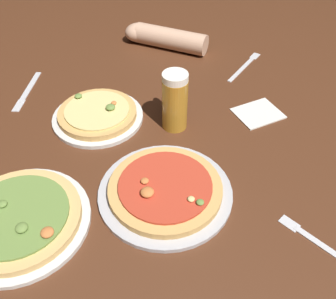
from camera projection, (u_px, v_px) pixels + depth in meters
ground_plane at (168, 159)px, 1.01m from camera, size 2.40×2.40×0.03m
pizza_plate_near at (165, 190)px, 0.89m from camera, size 0.32×0.32×0.05m
pizza_plate_far at (98, 115)px, 1.10m from camera, size 0.27×0.27×0.05m
pizza_plate_side at (18, 219)px, 0.83m from camera, size 0.32×0.32×0.05m
beer_mug_dark at (174, 100)px, 1.04m from camera, size 0.07×0.13×0.17m
napkin_folded at (258, 113)px, 1.13m from camera, size 0.16×0.14×0.01m
fork_left at (245, 66)px, 1.33m from camera, size 0.18×0.17×0.01m
knife_right at (27, 91)px, 1.21m from camera, size 0.08×0.22×0.01m
fork_spare at (324, 247)px, 0.80m from camera, size 0.14×0.20×0.01m
diner_arm at (162, 37)px, 1.41m from camera, size 0.30×0.23×0.08m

